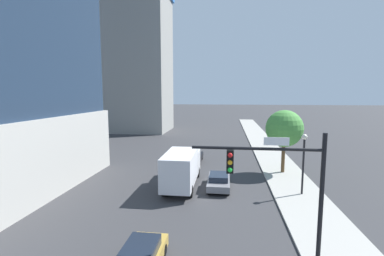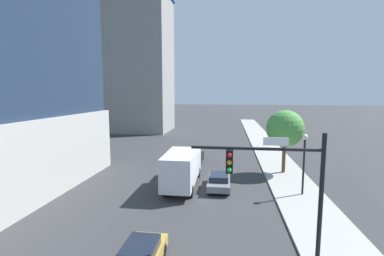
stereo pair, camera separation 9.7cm
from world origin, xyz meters
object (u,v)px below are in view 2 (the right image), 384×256
(box_truck, at_px, (182,167))
(street_lamp, at_px, (304,154))
(car_black, at_px, (194,157))
(street_tree, at_px, (285,129))
(car_gray, at_px, (219,181))
(traffic_light_pole, at_px, (279,179))
(construction_building, at_px, (139,51))

(box_truck, bearing_deg, street_lamp, -4.98)
(street_lamp, bearing_deg, car_black, 135.93)
(street_tree, distance_m, box_truck, 11.51)
(street_lamp, distance_m, car_gray, 7.36)
(street_lamp, relative_size, car_black, 1.07)
(car_black, relative_size, box_truck, 0.58)
(box_truck, bearing_deg, street_tree, 29.39)
(traffic_light_pole, distance_m, street_tree, 16.94)
(street_tree, relative_size, car_black, 1.41)
(traffic_light_pole, relative_size, box_truck, 0.81)
(construction_building, relative_size, car_black, 8.63)
(traffic_light_pole, bearing_deg, box_truck, 119.50)
(traffic_light_pole, height_order, street_tree, street_tree)
(traffic_light_pole, xyz_separation_m, street_tree, (3.43, 16.59, 0.21))
(street_lamp, relative_size, car_gray, 1.11)
(traffic_light_pole, bearing_deg, car_gray, 105.26)
(car_gray, bearing_deg, street_tree, 40.29)
(street_tree, xyz_separation_m, car_gray, (-6.46, -5.47, -4.01))
(traffic_light_pole, relative_size, street_tree, 1.00)
(street_lamp, height_order, car_black, street_lamp)
(street_tree, xyz_separation_m, car_black, (-9.72, 3.36, -4.02))
(street_lamp, bearing_deg, construction_building, 124.68)
(car_black, bearing_deg, box_truck, -90.00)
(car_black, distance_m, box_truck, 8.91)
(construction_building, distance_m, street_lamp, 46.93)
(construction_building, height_order, street_tree, construction_building)
(street_tree, bearing_deg, car_black, 160.90)
(street_tree, bearing_deg, traffic_light_pole, -101.66)
(construction_building, xyz_separation_m, car_gray, (18.73, -35.98, -16.67))
(car_black, bearing_deg, street_tree, -19.10)
(street_lamp, bearing_deg, box_truck, 175.02)
(street_lamp, height_order, street_tree, street_tree)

